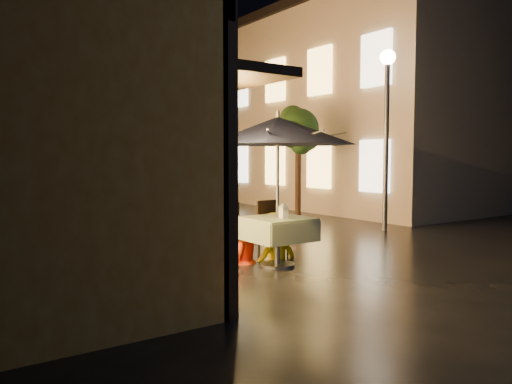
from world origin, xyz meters
TOP-DOWN VIEW (x-y plane):
  - ground at (0.00, 0.00)m, footprint 90.00×90.00m
  - east_building_near at (7.49, 6.50)m, footprint 7.30×9.30m
  - east_building_far at (7.49, 18.00)m, footprint 7.30×10.30m
  - street_tree at (2.41, 4.51)m, footprint 1.43×1.20m
  - streetlamp_near at (3.00, 2.00)m, footprint 0.36×0.36m
  - streetlamp_far at (3.00, 14.00)m, footprint 0.36×0.36m
  - cafe_table at (-1.44, 0.37)m, footprint 0.99×0.99m
  - patio_umbrella at (-1.44, 0.37)m, footprint 2.44×2.44m
  - cafe_chair_left at (-1.84, 1.10)m, footprint 0.42×0.42m
  - cafe_chair_right at (-1.04, 1.10)m, footprint 0.42×0.42m
  - table_lantern at (-1.44, 0.22)m, footprint 0.16×0.16m
  - person_orange at (-1.79, 0.93)m, footprint 0.73×0.57m
  - person_yellow at (-1.12, 0.87)m, footprint 0.99×0.57m
  - bicycle_0 at (-2.32, 3.31)m, footprint 1.79×1.20m
  - bicycle_1 at (-2.16, 4.78)m, footprint 1.72×0.52m
  - bicycle_2 at (-2.67, 5.29)m, footprint 1.62×0.88m
  - bicycle_3 at (-2.57, 6.74)m, footprint 1.56×1.02m
  - bicycle_4 at (-2.19, 7.99)m, footprint 1.70×1.08m
  - bicycle_5 at (-2.31, 8.55)m, footprint 1.64×0.92m
  - bicycle_6 at (-2.80, 9.06)m, footprint 1.60×0.96m

SIDE VIEW (x-z plane):
  - ground at x=0.00m, z-range 0.00..0.00m
  - bicycle_6 at x=-2.80m, z-range 0.00..0.80m
  - bicycle_2 at x=-2.67m, z-range 0.00..0.81m
  - bicycle_4 at x=-2.19m, z-range 0.00..0.85m
  - bicycle_0 at x=-2.32m, z-range 0.00..0.89m
  - bicycle_3 at x=-2.57m, z-range 0.00..0.91m
  - bicycle_5 at x=-2.31m, z-range 0.00..0.95m
  - bicycle_1 at x=-2.16m, z-range 0.00..1.03m
  - cafe_chair_left at x=-1.84m, z-range 0.05..1.03m
  - cafe_chair_right at x=-1.04m, z-range 0.05..1.03m
  - cafe_table at x=-1.44m, z-range 0.20..0.98m
  - person_orange at x=-1.79m, z-range 0.00..1.49m
  - person_yellow at x=-1.12m, z-range 0.00..1.54m
  - table_lantern at x=-1.44m, z-range 0.79..1.04m
  - patio_umbrella at x=-1.44m, z-range 0.92..3.38m
  - street_tree at x=2.41m, z-range 0.85..4.00m
  - streetlamp_near at x=3.00m, z-range 0.80..5.03m
  - streetlamp_far at x=3.00m, z-range 0.80..5.03m
  - east_building_near at x=7.49m, z-range 0.01..6.81m
  - east_building_far at x=7.49m, z-range 0.01..7.31m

